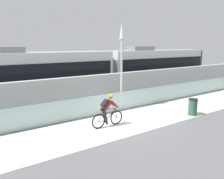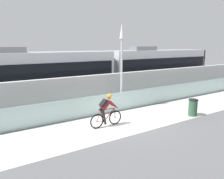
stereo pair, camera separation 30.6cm
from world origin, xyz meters
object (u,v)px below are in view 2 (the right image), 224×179
object	(u,v)px
tram	(108,70)
cyclist_on_bike	(106,111)
trash_bin	(193,108)
lamp_post_antenna	(122,56)

from	to	relation	value
tram	cyclist_on_bike	xyz separation A→B (m)	(-4.42, -6.85, -1.09)
cyclist_on_bike	trash_bin	world-z (taller)	cyclist_on_bike
tram	lamp_post_antenna	xyz separation A→B (m)	(-1.98, -4.70, 1.40)
trash_bin	tram	bearing A→B (deg)	93.85
tram	lamp_post_antenna	size ratio (longest dim) A/B	4.34
tram	cyclist_on_bike	bearing A→B (deg)	-122.80
cyclist_on_bike	lamp_post_antenna	bearing A→B (deg)	41.43
lamp_post_antenna	trash_bin	xyz separation A→B (m)	(2.52, -3.40, -2.81)
tram	lamp_post_antenna	distance (m)	5.29
cyclist_on_bike	lamp_post_antenna	world-z (taller)	lamp_post_antenna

